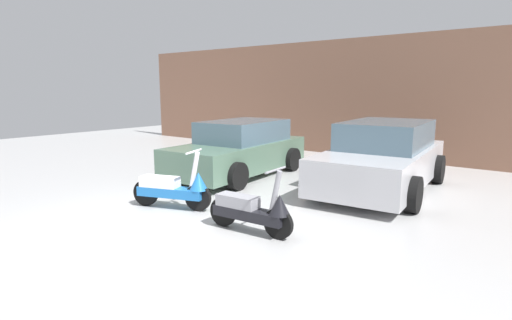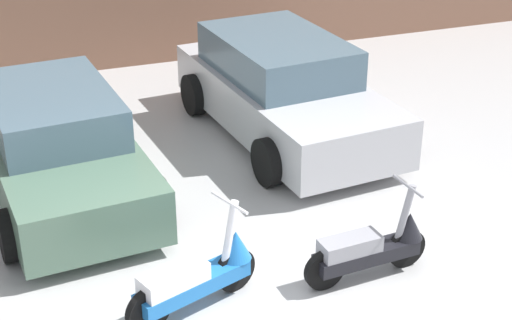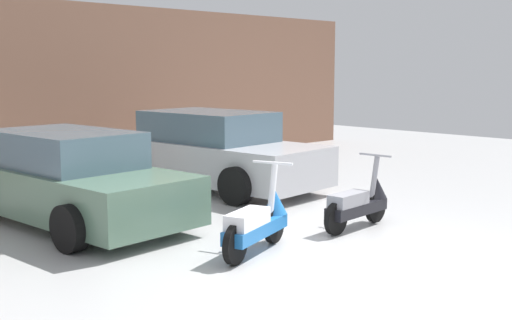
{
  "view_description": "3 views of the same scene",
  "coord_description": "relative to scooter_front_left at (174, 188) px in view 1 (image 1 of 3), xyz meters",
  "views": [
    {
      "loc": [
        4.82,
        -3.63,
        2.08
      ],
      "look_at": [
        0.42,
        2.06,
        0.8
      ],
      "focal_mm": 28.0,
      "sensor_mm": 36.0,
      "label": 1
    },
    {
      "loc": [
        -2.19,
        -5.27,
        4.77
      ],
      "look_at": [
        0.53,
        1.98,
        0.94
      ],
      "focal_mm": 55.0,
      "sensor_mm": 36.0,
      "label": 2
    },
    {
      "loc": [
        -5.74,
        -4.57,
        2.2
      ],
      "look_at": [
        0.48,
        1.93,
        0.92
      ],
      "focal_mm": 45.0,
      "sensor_mm": 36.0,
      "label": 3
    }
  ],
  "objects": [
    {
      "name": "ground_plane",
      "position": [
        0.48,
        -0.88,
        -0.37
      ],
      "size": [
        28.0,
        28.0,
        0.0
      ],
      "primitive_type": "plane",
      "color": "#B2B2B2"
    },
    {
      "name": "car_rear_center",
      "position": [
        2.37,
        3.61,
        0.3
      ],
      "size": [
        2.3,
        4.32,
        1.42
      ],
      "rotation": [
        0.0,
        0.0,
        -1.48
      ],
      "color": "#B7B7BC",
      "rests_on": "ground_plane"
    },
    {
      "name": "car_rear_left",
      "position": [
        -0.93,
        2.88,
        0.26
      ],
      "size": [
        2.12,
        4.02,
        1.33
      ],
      "rotation": [
        0.0,
        0.0,
        -1.49
      ],
      "color": "#51705B",
      "rests_on": "ground_plane"
    },
    {
      "name": "wall_back",
      "position": [
        0.48,
        7.33,
        1.44
      ],
      "size": [
        19.6,
        0.12,
        3.63
      ],
      "primitive_type": "cube",
      "color": "#845B47",
      "rests_on": "ground_plane"
    },
    {
      "name": "scooter_front_left",
      "position": [
        0.0,
        0.0,
        0.0
      ],
      "size": [
        1.45,
        0.76,
        1.06
      ],
      "rotation": [
        0.0,
        0.0,
        0.34
      ],
      "color": "black",
      "rests_on": "ground_plane"
    },
    {
      "name": "scooter_front_right",
      "position": [
        1.85,
        -0.12,
        -0.02
      ],
      "size": [
        1.44,
        0.52,
        1.0
      ],
      "rotation": [
        0.0,
        0.0,
        0.07
      ],
      "color": "black",
      "rests_on": "ground_plane"
    }
  ]
}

